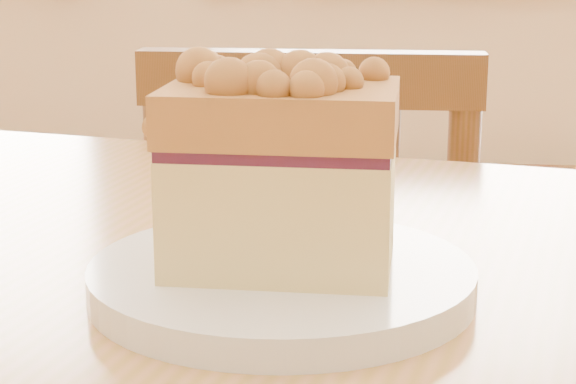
% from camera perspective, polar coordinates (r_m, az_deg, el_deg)
% --- Properties ---
extents(cafe_chair_main, '(0.38, 0.38, 0.83)m').
position_cam_1_polar(cafe_chair_main, '(1.21, 1.66, -10.42)').
color(cafe_chair_main, brown).
rests_on(cafe_chair_main, ground).
extents(plate, '(0.19, 0.19, 0.02)m').
position_cam_1_polar(plate, '(0.50, -0.36, -5.07)').
color(plate, white).
rests_on(plate, cafe_table_main).
extents(cake_slice, '(0.12, 0.09, 0.11)m').
position_cam_1_polar(cake_slice, '(0.49, -0.53, 1.87)').
color(cake_slice, '#E8CB83').
rests_on(cake_slice, plate).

